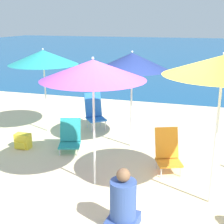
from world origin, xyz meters
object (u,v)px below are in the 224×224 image
(beach_umbrella_navy, at_px, (132,61))
(backpack_yellow, at_px, (23,141))
(beach_chair_blue, at_px, (94,111))
(beach_umbrella_purple, at_px, (93,70))
(person_seated_near, at_px, (123,205))
(beach_chair_teal, at_px, (70,137))
(beach_chair_orange, at_px, (168,151))
(beach_umbrella_yellow, at_px, (223,66))
(beach_umbrella_teal, at_px, (43,57))

(beach_umbrella_navy, xyz_separation_m, backpack_yellow, (-2.21, -0.80, -1.70))
(beach_chair_blue, height_order, backpack_yellow, beach_chair_blue)
(beach_umbrella_purple, xyz_separation_m, person_seated_near, (0.75, -0.99, -1.60))
(beach_umbrella_purple, relative_size, beach_chair_blue, 2.38)
(beach_chair_teal, xyz_separation_m, person_seated_near, (1.74, -2.20, 0.05))
(beach_chair_orange, height_order, person_seated_near, person_seated_near)
(beach_umbrella_yellow, bearing_deg, backpack_yellow, 165.26)
(beach_umbrella_teal, relative_size, beach_chair_blue, 2.27)
(beach_umbrella_yellow, height_order, beach_chair_blue, beach_umbrella_yellow)
(beach_umbrella_teal, xyz_separation_m, beach_chair_orange, (3.14, -1.27, -1.46))
(beach_umbrella_navy, distance_m, person_seated_near, 3.23)
(beach_umbrella_teal, relative_size, backpack_yellow, 6.22)
(beach_chair_orange, bearing_deg, beach_umbrella_teal, 135.68)
(beach_umbrella_purple, distance_m, beach_chair_teal, 2.28)
(beach_umbrella_purple, xyz_separation_m, beach_chair_orange, (1.10, 0.89, -1.58))
(beach_umbrella_teal, relative_size, person_seated_near, 2.34)
(beach_umbrella_navy, relative_size, beach_umbrella_teal, 1.02)
(beach_umbrella_navy, bearing_deg, beach_umbrella_yellow, -47.38)
(backpack_yellow, bearing_deg, beach_chair_teal, 11.33)
(beach_umbrella_yellow, bearing_deg, beach_chair_orange, 130.55)
(beach_umbrella_purple, bearing_deg, backpack_yellow, 153.39)
(backpack_yellow, bearing_deg, beach_umbrella_navy, 19.99)
(beach_chair_teal, bearing_deg, beach_umbrella_purple, -67.83)
(beach_umbrella_teal, height_order, beach_umbrella_yellow, beach_umbrella_yellow)
(beach_chair_orange, distance_m, backpack_yellow, 3.13)
(beach_umbrella_teal, distance_m, person_seated_near, 4.45)
(beach_umbrella_teal, distance_m, beach_chair_blue, 1.83)
(beach_umbrella_yellow, height_order, backpack_yellow, beach_umbrella_yellow)
(beach_umbrella_navy, xyz_separation_m, beach_umbrella_teal, (-2.22, 0.34, -0.03))
(beach_umbrella_teal, xyz_separation_m, person_seated_near, (2.79, -3.14, -1.49))
(beach_umbrella_navy, relative_size, beach_chair_orange, 2.65)
(beach_umbrella_teal, height_order, backpack_yellow, beach_umbrella_teal)
(person_seated_near, bearing_deg, beach_umbrella_purple, 131.97)
(beach_umbrella_navy, relative_size, person_seated_near, 2.38)
(beach_umbrella_navy, bearing_deg, beach_chair_orange, -45.51)
(beach_umbrella_purple, relative_size, beach_chair_orange, 2.73)
(beach_umbrella_yellow, relative_size, beach_chair_blue, 2.53)
(beach_umbrella_navy, xyz_separation_m, beach_umbrella_purple, (-0.19, -1.82, 0.09))
(beach_umbrella_navy, xyz_separation_m, beach_umbrella_yellow, (1.68, -1.83, 0.23))
(beach_umbrella_purple, relative_size, person_seated_near, 2.45)
(beach_umbrella_purple, xyz_separation_m, beach_chair_teal, (-0.99, 1.22, -1.65))
(beach_umbrella_purple, bearing_deg, beach_umbrella_teal, 133.37)
(beach_umbrella_navy, distance_m, beach_chair_teal, 2.05)
(beach_chair_teal, height_order, backpack_yellow, beach_chair_teal)
(beach_chair_orange, distance_m, person_seated_near, 1.90)
(beach_umbrella_yellow, bearing_deg, beach_chair_teal, 156.77)
(beach_umbrella_yellow, height_order, person_seated_near, beach_umbrella_yellow)
(beach_umbrella_navy, height_order, beach_umbrella_teal, beach_umbrella_navy)
(person_seated_near, bearing_deg, backpack_yellow, 148.88)
(beach_umbrella_yellow, distance_m, beach_chair_teal, 3.60)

